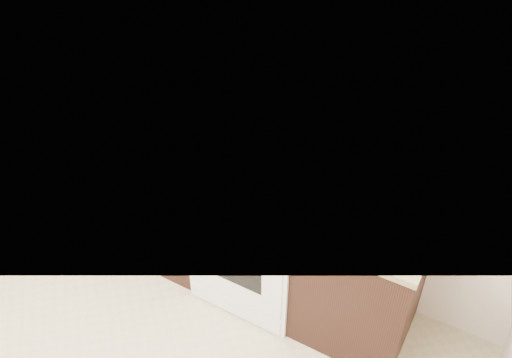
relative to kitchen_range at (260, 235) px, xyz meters
The scene contains 9 objects.
counter_left 0.83m from the kitchen_range, behind, with size 0.93×0.67×0.92m.
counter_right 0.73m from the kitchen_range, ahead, with size 0.73×0.67×0.92m.
kitchen_range is the anchor object (origin of this frame).
mixing_bowl 0.56m from the kitchen_range, ahead, with size 0.41×0.41×0.24m.
roasting_pan 0.63m from the kitchen_range, 137.73° to the right, with size 0.32×0.25×0.11m.
baking_sheet 0.56m from the kitchen_range, 125.80° to the left, with size 0.45×0.37×0.06m.
wooden_spoon 0.50m from the kitchen_range, behind, with size 0.16×0.24×0.04m.
blue_ladle 0.56m from the kitchen_range, 32.70° to the right, with size 0.23×0.21×0.10m.
spice_jars 1.12m from the kitchen_range, behind, with size 0.40×0.14×0.13m.
Camera 1 is at (1.59, -0.77, 2.83)m, focal length 35.00 mm.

